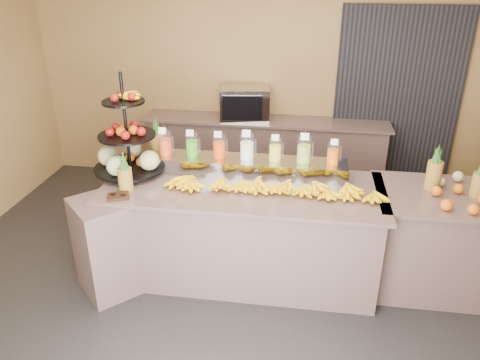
% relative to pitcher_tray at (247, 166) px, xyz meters
% --- Properties ---
extents(ground, '(6.00, 6.00, 0.00)m').
position_rel_pitcher_tray_xyz_m(ground, '(0.01, -0.58, -1.01)').
color(ground, black).
rests_on(ground, ground).
extents(room_envelope, '(6.04, 5.02, 2.82)m').
position_rel_pitcher_tray_xyz_m(room_envelope, '(0.19, 0.21, 0.87)').
color(room_envelope, olive).
rests_on(room_envelope, ground).
extents(buffet_counter, '(2.75, 1.25, 0.93)m').
position_rel_pitcher_tray_xyz_m(buffet_counter, '(-0.11, -0.32, -0.54)').
color(buffet_counter, gray).
rests_on(buffet_counter, ground).
extents(right_counter, '(1.08, 0.88, 0.93)m').
position_rel_pitcher_tray_xyz_m(right_counter, '(1.71, -0.18, -0.54)').
color(right_counter, gray).
rests_on(right_counter, ground).
extents(back_ledge, '(3.10, 0.55, 0.93)m').
position_rel_pitcher_tray_xyz_m(back_ledge, '(0.01, 1.67, -0.54)').
color(back_ledge, gray).
rests_on(back_ledge, ground).
extents(pitcher_tray, '(1.85, 0.30, 0.15)m').
position_rel_pitcher_tray_xyz_m(pitcher_tray, '(0.00, 0.00, 0.00)').
color(pitcher_tray, gray).
rests_on(pitcher_tray, buffet_counter).
extents(juice_pitcher_orange_a, '(0.12, 0.13, 0.29)m').
position_rel_pitcher_tray_xyz_m(juice_pitcher_orange_a, '(-0.78, -0.00, 0.17)').
color(juice_pitcher_orange_a, silver).
rests_on(juice_pitcher_orange_a, pitcher_tray).
extents(juice_pitcher_green, '(0.12, 0.12, 0.28)m').
position_rel_pitcher_tray_xyz_m(juice_pitcher_green, '(-0.52, -0.00, 0.17)').
color(juice_pitcher_green, silver).
rests_on(juice_pitcher_green, pitcher_tray).
extents(juice_pitcher_orange_b, '(0.12, 0.12, 0.28)m').
position_rel_pitcher_tray_xyz_m(juice_pitcher_orange_b, '(-0.26, -0.00, 0.17)').
color(juice_pitcher_orange_b, silver).
rests_on(juice_pitcher_orange_b, pitcher_tray).
extents(juice_pitcher_milk, '(0.13, 0.13, 0.31)m').
position_rel_pitcher_tray_xyz_m(juice_pitcher_milk, '(-0.00, -0.00, 0.18)').
color(juice_pitcher_milk, silver).
rests_on(juice_pitcher_milk, pitcher_tray).
extents(juice_pitcher_lemon, '(0.12, 0.12, 0.28)m').
position_rel_pitcher_tray_xyz_m(juice_pitcher_lemon, '(0.26, -0.00, 0.17)').
color(juice_pitcher_lemon, silver).
rests_on(juice_pitcher_lemon, pitcher_tray).
extents(juice_pitcher_lime, '(0.13, 0.13, 0.31)m').
position_rel_pitcher_tray_xyz_m(juice_pitcher_lime, '(0.52, -0.00, 0.18)').
color(juice_pitcher_lime, silver).
rests_on(juice_pitcher_lime, pitcher_tray).
extents(juice_pitcher_orange_c, '(0.11, 0.11, 0.27)m').
position_rel_pitcher_tray_xyz_m(juice_pitcher_orange_c, '(0.78, -0.00, 0.16)').
color(juice_pitcher_orange_c, silver).
rests_on(juice_pitcher_orange_c, pitcher_tray).
extents(banana_heap, '(1.92, 0.17, 0.16)m').
position_rel_pitcher_tray_xyz_m(banana_heap, '(0.25, -0.34, -0.01)').
color(banana_heap, yellow).
rests_on(banana_heap, buffet_counter).
extents(fruit_stand, '(0.85, 0.85, 0.95)m').
position_rel_pitcher_tray_xyz_m(fruit_stand, '(-1.05, -0.13, 0.16)').
color(fruit_stand, black).
rests_on(fruit_stand, buffet_counter).
extents(condiment_caddy, '(0.22, 0.19, 0.03)m').
position_rel_pitcher_tray_xyz_m(condiment_caddy, '(-1.01, -0.65, -0.06)').
color(condiment_caddy, black).
rests_on(condiment_caddy, buffet_counter).
extents(pineapple_left_a, '(0.12, 0.12, 0.37)m').
position_rel_pitcher_tray_xyz_m(pineapple_left_a, '(-0.99, -0.51, 0.06)').
color(pineapple_left_a, brown).
rests_on(pineapple_left_a, buffet_counter).
extents(pineapple_left_b, '(0.16, 0.16, 0.46)m').
position_rel_pitcher_tray_xyz_m(pineapple_left_b, '(-0.91, 0.15, 0.10)').
color(pineapple_left_b, brown).
rests_on(pineapple_left_b, buffet_counter).
extents(right_fruit_pile, '(0.48, 0.46, 0.25)m').
position_rel_pitcher_tray_xyz_m(right_fruit_pile, '(1.80, -0.23, 0.01)').
color(right_fruit_pile, brown).
rests_on(right_fruit_pile, right_counter).
extents(oven_warmer, '(0.66, 0.50, 0.40)m').
position_rel_pitcher_tray_xyz_m(oven_warmer, '(-0.26, 1.67, 0.13)').
color(oven_warmer, gray).
rests_on(oven_warmer, back_ledge).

